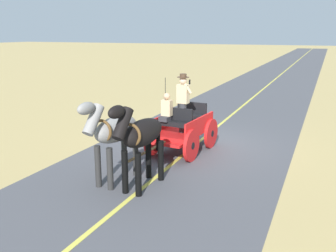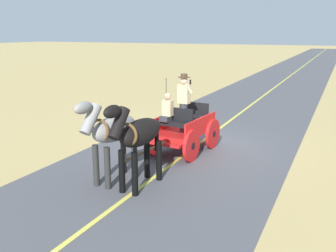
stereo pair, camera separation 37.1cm
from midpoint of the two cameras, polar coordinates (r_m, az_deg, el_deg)
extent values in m
plane|color=tan|center=(12.93, 3.57, -2.66)|extent=(200.00, 200.00, 0.00)
cube|color=#4C4C51|center=(12.93, 3.58, -2.64)|extent=(6.27, 160.00, 0.01)
cube|color=#DBCC4C|center=(12.93, 3.58, -2.62)|extent=(0.12, 160.00, 0.00)
cube|color=red|center=(11.94, 1.36, -0.77)|extent=(1.38, 2.29, 0.12)
cube|color=red|center=(11.64, 3.88, 0.23)|extent=(0.24, 2.09, 0.44)
cube|color=red|center=(12.13, -1.04, 0.84)|extent=(0.24, 2.09, 0.44)
cube|color=red|center=(10.93, -1.51, -2.72)|extent=(1.10, 0.33, 0.08)
cube|color=red|center=(13.04, 3.72, -0.34)|extent=(0.73, 0.26, 0.06)
cube|color=black|center=(11.33, 0.00, 0.40)|extent=(1.05, 0.45, 0.14)
cube|color=black|center=(11.43, 0.42, 1.66)|extent=(1.02, 0.17, 0.44)
cube|color=black|center=(12.28, 2.40, 1.47)|extent=(1.05, 0.45, 0.14)
cube|color=black|center=(12.40, 2.77, 2.62)|extent=(1.02, 0.17, 0.44)
cylinder|color=red|center=(11.05, 2.58, -2.97)|extent=(0.18, 0.97, 0.96)
cylinder|color=black|center=(11.05, 2.58, -2.97)|extent=(0.14, 0.22, 0.21)
cylinder|color=red|center=(11.64, -3.21, -2.09)|extent=(0.18, 0.97, 0.96)
cylinder|color=black|center=(11.64, -3.21, -2.09)|extent=(0.14, 0.22, 0.21)
cylinder|color=red|center=(12.41, 5.63, -1.12)|extent=(0.18, 0.97, 0.96)
cylinder|color=black|center=(12.41, 5.63, -1.12)|extent=(0.14, 0.22, 0.21)
cylinder|color=red|center=(12.94, 0.31, -0.42)|extent=(0.18, 0.97, 0.96)
cylinder|color=black|center=(12.94, 0.31, -0.42)|extent=(0.14, 0.22, 0.21)
cylinder|color=brown|center=(10.11, -4.24, -3.85)|extent=(0.24, 2.00, 0.07)
cylinder|color=black|center=(11.32, -1.35, 4.01)|extent=(0.02, 0.02, 1.30)
cylinder|color=#2D2D33|center=(11.47, 1.31, 1.24)|extent=(0.22, 0.22, 0.90)
cube|color=tan|center=(11.33, 1.33, 4.84)|extent=(0.36, 0.25, 0.56)
sphere|color=beige|center=(11.27, 1.34, 6.85)|extent=(0.22, 0.22, 0.22)
cylinder|color=#473323|center=(11.26, 1.34, 7.35)|extent=(0.36, 0.36, 0.01)
cylinder|color=#473323|center=(11.25, 1.34, 7.60)|extent=(0.20, 0.20, 0.10)
cylinder|color=tan|center=(11.19, 2.07, 5.65)|extent=(0.27, 0.10, 0.32)
cube|color=black|center=(11.12, 2.31, 6.63)|extent=(0.03, 0.07, 0.14)
cube|color=#2D2D33|center=(11.31, -1.40, 1.10)|extent=(0.31, 0.34, 0.14)
cube|color=tan|center=(11.35, -1.12, 2.75)|extent=(0.32, 0.22, 0.48)
sphere|color=tan|center=(11.28, -1.13, 4.49)|extent=(0.20, 0.20, 0.20)
ellipsoid|color=black|center=(9.05, -4.94, -1.00)|extent=(0.67, 1.60, 0.64)
cylinder|color=black|center=(8.78, -5.71, -7.30)|extent=(0.15, 0.15, 1.05)
cylinder|color=black|center=(8.98, -7.68, -6.88)|extent=(0.15, 0.15, 1.05)
cylinder|color=black|center=(9.66, -2.19, -5.23)|extent=(0.15, 0.15, 1.05)
cylinder|color=black|center=(9.83, -4.04, -4.90)|extent=(0.15, 0.15, 1.05)
cylinder|color=black|center=(8.28, -8.10, 0.33)|extent=(0.31, 0.67, 0.73)
ellipsoid|color=black|center=(8.04, -9.07, 2.10)|extent=(0.26, 0.55, 0.28)
cube|color=black|center=(8.28, -8.03, 0.60)|extent=(0.10, 0.51, 0.56)
cylinder|color=black|center=(9.74, -2.59, -1.71)|extent=(0.11, 0.11, 0.70)
torus|color=brown|center=(8.59, -6.88, -1.32)|extent=(0.55, 0.11, 0.55)
ellipsoid|color=gray|center=(9.48, -8.87, -0.42)|extent=(0.72, 1.61, 0.64)
cylinder|color=#272726|center=(9.22, -9.87, -6.40)|extent=(0.15, 0.15, 1.05)
cylinder|color=#272726|center=(9.44, -11.60, -5.98)|extent=(0.15, 0.15, 1.05)
cylinder|color=#272726|center=(10.03, -5.95, -4.55)|extent=(0.15, 0.15, 1.05)
cylinder|color=#272726|center=(10.24, -7.63, -4.22)|extent=(0.15, 0.15, 1.05)
cylinder|color=gray|center=(8.76, -12.35, 0.91)|extent=(0.33, 0.67, 0.73)
ellipsoid|color=gray|center=(8.54, -13.43, 2.59)|extent=(0.28, 0.56, 0.28)
cube|color=#272726|center=(8.77, -12.28, 1.16)|extent=(0.11, 0.51, 0.56)
cylinder|color=#272726|center=(10.13, -6.24, -1.17)|extent=(0.11, 0.11, 0.70)
torus|color=brown|center=(9.05, -11.01, -0.69)|extent=(0.55, 0.13, 0.55)
camera|label=1|loc=(0.19, -90.99, -0.25)|focal=40.52mm
camera|label=2|loc=(0.19, 89.01, 0.25)|focal=40.52mm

